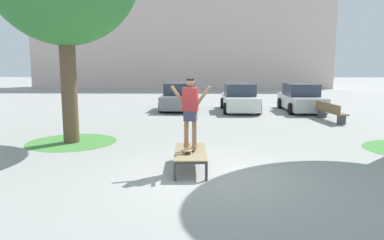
% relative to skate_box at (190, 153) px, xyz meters
% --- Properties ---
extents(ground_plane, '(120.00, 120.00, 0.00)m').
position_rel_skate_box_xyz_m(ground_plane, '(0.51, -0.48, -0.41)').
color(ground_plane, '#999993').
extents(building_facade, '(30.91, 4.00, 10.74)m').
position_rel_skate_box_xyz_m(building_facade, '(-1.90, 30.94, 4.95)').
color(building_facade, beige).
rests_on(building_facade, ground).
extents(skate_box, '(0.83, 1.93, 0.46)m').
position_rel_skate_box_xyz_m(skate_box, '(0.00, 0.00, 0.00)').
color(skate_box, '#38383D').
rests_on(skate_box, ground).
extents(skateboard, '(0.35, 0.82, 0.09)m').
position_rel_skate_box_xyz_m(skateboard, '(0.00, -0.02, 0.12)').
color(skateboard, '#9E754C').
rests_on(skateboard, skate_box).
extents(skater, '(0.99, 0.34, 1.69)m').
position_rel_skate_box_xyz_m(skater, '(0.00, -0.02, 1.12)').
color(skater, '#8E6647').
rests_on(skater, skateboard).
extents(grass_patch_near_left, '(2.93, 2.93, 0.01)m').
position_rel_skate_box_xyz_m(grass_patch_near_left, '(-4.05, 3.04, -0.41)').
color(grass_patch_near_left, '#47893D').
rests_on(grass_patch_near_left, ground).
extents(car_grey, '(2.09, 4.28, 1.50)m').
position_rel_skate_box_xyz_m(car_grey, '(-0.99, 11.91, 0.28)').
color(car_grey, slate).
rests_on(car_grey, ground).
extents(car_white, '(1.94, 4.21, 1.50)m').
position_rel_skate_box_xyz_m(car_white, '(2.34, 11.28, 0.28)').
color(car_white, silver).
rests_on(car_white, ground).
extents(car_silver, '(1.94, 4.21, 1.50)m').
position_rel_skate_box_xyz_m(car_silver, '(5.66, 11.28, 0.28)').
color(car_silver, '#B7BABF').
rests_on(car_silver, ground).
extents(park_bench, '(0.73, 2.44, 0.83)m').
position_rel_skate_box_xyz_m(park_bench, '(6.07, 7.82, 0.03)').
color(park_bench, brown).
rests_on(park_bench, ground).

